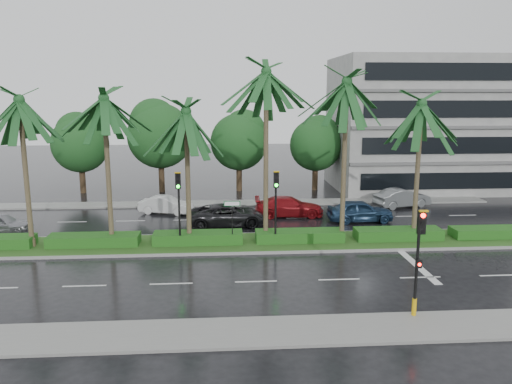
{
  "coord_description": "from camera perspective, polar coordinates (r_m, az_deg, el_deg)",
  "views": [
    {
      "loc": [
        -1.54,
        -27.33,
        8.81
      ],
      "look_at": [
        0.44,
        1.5,
        3.05
      ],
      "focal_mm": 35.0,
      "sensor_mm": 36.0,
      "label": 1
    }
  ],
  "objects": [
    {
      "name": "car_white",
      "position": [
        37.56,
        -10.26,
        -1.46
      ],
      "size": [
        2.33,
        4.14,
        1.29
      ],
      "primitive_type": "imported",
      "rotation": [
        0.0,
        0.0,
        1.31
      ],
      "color": "silver",
      "rests_on": "ground"
    },
    {
      "name": "car_grey",
      "position": [
        40.63,
        16.35,
        -0.65
      ],
      "size": [
        2.76,
        4.73,
        1.47
      ],
      "primitive_type": "imported",
      "rotation": [
        0.0,
        0.0,
        1.86
      ],
      "color": "slate",
      "rests_on": "ground"
    },
    {
      "name": "lane_markings",
      "position": [
        28.67,
        5.48,
        -6.66
      ],
      "size": [
        34.0,
        13.06,
        0.01
      ],
      "color": "silver",
      "rests_on": "ground"
    },
    {
      "name": "bg_trees",
      "position": [
        45.11,
        -1.98,
        6.34
      ],
      "size": [
        33.24,
        5.78,
        8.35
      ],
      "color": "#362C18",
      "rests_on": "ground"
    },
    {
      "name": "signal_near",
      "position": [
        20.46,
        18.06,
        -7.25
      ],
      "size": [
        0.34,
        0.45,
        4.36
      ],
      "color": "black",
      "rests_on": "near_sidewalk"
    },
    {
      "name": "signal_median_left",
      "position": [
        28.34,
        -8.83,
        -0.69
      ],
      "size": [
        0.34,
        0.42,
        4.36
      ],
      "color": "black",
      "rests_on": "median"
    },
    {
      "name": "building",
      "position": [
        49.06,
        18.44,
        7.42
      ],
      "size": [
        16.0,
        10.0,
        12.0
      ],
      "primitive_type": "cube",
      "color": "gray",
      "rests_on": "ground"
    },
    {
      "name": "signal_median_right",
      "position": [
        28.4,
        2.29,
        -0.54
      ],
      "size": [
        0.34,
        0.42,
        4.36
      ],
      "color": "black",
      "rests_on": "median"
    },
    {
      "name": "street_sign",
      "position": [
        28.61,
        -2.75,
        -2.25
      ],
      "size": [
        0.95,
        0.09,
        2.6
      ],
      "color": "black",
      "rests_on": "median"
    },
    {
      "name": "car_silver",
      "position": [
        35.7,
        -27.13,
        -3.21
      ],
      "size": [
        1.54,
        3.8,
        1.29
      ],
      "primitive_type": "imported",
      "rotation": [
        0.0,
        0.0,
        1.57
      ],
      "color": "gray",
      "rests_on": "ground"
    },
    {
      "name": "near_sidewalk",
      "position": [
        19.3,
        1.11,
        -15.68
      ],
      "size": [
        40.0,
        2.4,
        0.12
      ],
      "primitive_type": "cube",
      "color": "slate",
      "rests_on": "ground"
    },
    {
      "name": "car_darkgrey",
      "position": [
        33.61,
        -3.31,
        -2.65
      ],
      "size": [
        2.87,
        5.46,
        1.46
      ],
      "primitive_type": "imported",
      "rotation": [
        0.0,
        0.0,
        1.66
      ],
      "color": "black",
      "rests_on": "ground"
    },
    {
      "name": "ground",
      "position": [
        28.76,
        -0.68,
        -6.56
      ],
      "size": [
        120.0,
        120.0,
        0.0
      ],
      "primitive_type": "plane",
      "color": "black",
      "rests_on": "ground"
    },
    {
      "name": "car_red",
      "position": [
        36.18,
        3.8,
        -1.67
      ],
      "size": [
        2.23,
        5.04,
        1.44
      ],
      "primitive_type": "imported",
      "rotation": [
        0.0,
        0.0,
        1.53
      ],
      "color": "maroon",
      "rests_on": "ground"
    },
    {
      "name": "hedge",
      "position": [
        29.58,
        -0.79,
        -5.14
      ],
      "size": [
        35.2,
        1.4,
        0.6
      ],
      "color": "#144614",
      "rests_on": "median"
    },
    {
      "name": "car_blue",
      "position": [
        35.35,
        11.81,
        -2.13
      ],
      "size": [
        1.91,
        4.53,
        1.53
      ],
      "primitive_type": "imported",
      "rotation": [
        0.0,
        0.0,
        1.59
      ],
      "color": "navy",
      "rests_on": "ground"
    },
    {
      "name": "palm_row",
      "position": [
        28.36,
        -3.39,
        9.75
      ],
      "size": [
        26.3,
        4.2,
        10.64
      ],
      "color": "#453928",
      "rests_on": "median"
    },
    {
      "name": "far_sidewalk",
      "position": [
        40.32,
        -1.65,
        -1.26
      ],
      "size": [
        40.0,
        2.0,
        0.12
      ],
      "primitive_type": "cube",
      "color": "slate",
      "rests_on": "ground"
    },
    {
      "name": "median",
      "position": [
        29.69,
        -0.79,
        -5.83
      ],
      "size": [
        36.0,
        4.0,
        0.15
      ],
      "color": "gray",
      "rests_on": "ground"
    }
  ]
}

